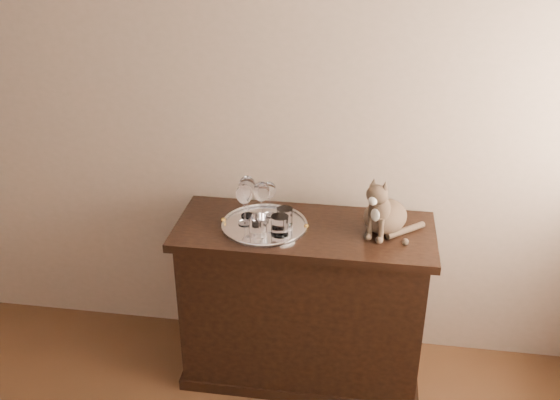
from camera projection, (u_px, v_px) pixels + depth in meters
The scene contains 11 objects.
wall_back at pixel (190, 97), 3.01m from camera, with size 4.00×0.10×2.70m, color tan.
sideboard at pixel (303, 303), 3.07m from camera, with size 1.20×0.50×0.85m, color black, non-canonical shape.
tray at pixel (265, 226), 2.89m from camera, with size 0.40×0.40×0.01m, color silver.
wine_glass_a at pixel (247, 196), 2.92m from camera, with size 0.08×0.08×0.21m, color silver, non-canonical shape.
wine_glass_b at pixel (269, 199), 2.93m from camera, with size 0.07×0.07×0.18m, color white, non-canonical shape.
wine_glass_c at pixel (244, 204), 2.85m from camera, with size 0.08×0.08×0.20m, color white, non-canonical shape.
wine_glass_d at pixel (262, 202), 2.87m from camera, with size 0.08×0.08×0.20m, color white, non-canonical shape.
tumbler_a at pixel (280, 226), 2.79m from camera, with size 0.08×0.08×0.09m, color white.
tumbler_b at pixel (258, 226), 2.78m from camera, with size 0.08×0.08×0.09m, color silver.
tumbler_c at pixel (285, 217), 2.87m from camera, with size 0.07×0.07×0.08m, color white.
cat at pixel (386, 202), 2.79m from camera, with size 0.29×0.27×0.29m, color brown, non-canonical shape.
Camera 1 is at (0.87, -0.56, 2.26)m, focal length 40.00 mm.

